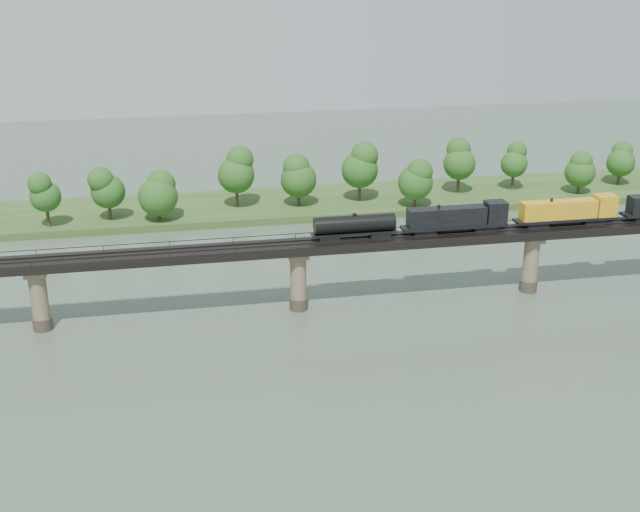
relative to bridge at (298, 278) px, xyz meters
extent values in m
plane|color=#3C4D3D|center=(0.00, -30.00, -5.46)|extent=(400.00, 400.00, 0.00)
cube|color=#304C1E|center=(0.00, 55.00, -4.66)|extent=(300.00, 24.00, 1.60)
cylinder|color=#473A2D|center=(-40.00, 0.00, -4.46)|extent=(3.00, 3.00, 2.00)
cylinder|color=#89755A|center=(-40.00, 0.00, 0.04)|extent=(2.60, 2.60, 9.00)
cube|color=#89755A|center=(-40.00, 0.00, 4.04)|extent=(3.20, 3.20, 1.00)
cylinder|color=#473A2D|center=(0.00, 0.00, -4.46)|extent=(3.00, 3.00, 2.00)
cylinder|color=#89755A|center=(0.00, 0.00, 0.04)|extent=(2.60, 2.60, 9.00)
cube|color=#89755A|center=(0.00, 0.00, 4.04)|extent=(3.20, 3.20, 1.00)
cylinder|color=#473A2D|center=(40.00, 0.00, -4.46)|extent=(3.00, 3.00, 2.00)
cylinder|color=#89755A|center=(40.00, 0.00, 0.04)|extent=(2.60, 2.60, 9.00)
cube|color=#89755A|center=(40.00, 0.00, 4.04)|extent=(3.20, 3.20, 1.00)
cube|color=black|center=(0.00, 0.00, 5.29)|extent=(220.00, 5.00, 1.50)
cube|color=black|center=(0.00, -0.75, 6.12)|extent=(220.00, 0.12, 0.16)
cube|color=black|center=(0.00, 0.75, 6.12)|extent=(220.00, 0.12, 0.16)
cube|color=black|center=(0.00, -2.40, 6.74)|extent=(220.00, 0.10, 0.10)
cube|color=black|center=(0.00, 2.40, 6.74)|extent=(220.00, 0.10, 0.10)
cube|color=black|center=(0.00, -2.40, 6.39)|extent=(0.08, 0.08, 0.70)
cube|color=black|center=(0.00, 2.40, 6.39)|extent=(0.08, 0.08, 0.70)
cylinder|color=#382619|center=(-44.43, 46.31, -2.10)|extent=(0.70, 0.70, 3.51)
sphere|color=#1C4B15|center=(-44.43, 46.31, 2.57)|extent=(6.31, 6.31, 6.31)
sphere|color=#1C4B15|center=(-44.43, 46.31, 5.50)|extent=(4.73, 4.73, 4.73)
cylinder|color=#382619|center=(-32.24, 48.84, -2.19)|extent=(0.70, 0.70, 3.34)
sphere|color=#1C4B15|center=(-32.24, 48.84, 2.27)|extent=(7.18, 7.18, 7.18)
sphere|color=#1C4B15|center=(-32.24, 48.84, 5.06)|extent=(5.39, 5.39, 5.39)
cylinder|color=#382619|center=(-22.01, 46.15, -2.45)|extent=(0.70, 0.70, 2.83)
sphere|color=#1C4B15|center=(-22.01, 46.15, 1.32)|extent=(8.26, 8.26, 8.26)
sphere|color=#1C4B15|center=(-22.01, 46.15, 3.68)|extent=(6.19, 6.19, 6.19)
cylinder|color=#382619|center=(-5.04, 52.68, -1.88)|extent=(0.70, 0.70, 3.96)
sphere|color=#1C4B15|center=(-5.04, 52.68, 3.41)|extent=(8.07, 8.07, 8.07)
sphere|color=#1C4B15|center=(-5.04, 52.68, 6.71)|extent=(6.05, 6.05, 6.05)
cylinder|color=#382619|center=(8.52, 51.14, -2.23)|extent=(0.70, 0.70, 3.27)
sphere|color=#1C4B15|center=(8.52, 51.14, 2.13)|extent=(8.03, 8.03, 8.03)
sphere|color=#1C4B15|center=(8.52, 51.14, 4.85)|extent=(6.02, 6.02, 6.02)
cylinder|color=#382619|center=(22.65, 52.31, -1.90)|extent=(0.70, 0.70, 3.92)
sphere|color=#1C4B15|center=(22.65, 52.31, 3.33)|extent=(8.29, 8.29, 8.29)
sphere|color=#1C4B15|center=(22.65, 52.31, 6.60)|extent=(6.21, 6.21, 6.21)
cylinder|color=#382619|center=(33.59, 45.35, -2.35)|extent=(0.70, 0.70, 3.02)
sphere|color=#1C4B15|center=(33.59, 45.35, 1.69)|extent=(7.74, 7.74, 7.74)
sphere|color=#1C4B15|center=(33.59, 45.35, 4.21)|extent=(5.80, 5.80, 5.80)
cylinder|color=#382619|center=(46.81, 54.03, -1.96)|extent=(0.70, 0.70, 3.80)
sphere|color=#1C4B15|center=(46.81, 54.03, 3.10)|extent=(7.47, 7.47, 7.47)
sphere|color=#1C4B15|center=(46.81, 54.03, 6.27)|extent=(5.60, 5.60, 5.60)
cylinder|color=#382619|center=(60.48, 54.26, -2.17)|extent=(0.70, 0.70, 3.38)
sphere|color=#1C4B15|center=(60.48, 54.26, 2.34)|extent=(6.23, 6.23, 6.23)
sphere|color=#1C4B15|center=(60.48, 54.26, 5.16)|extent=(4.67, 4.67, 4.67)
cylinder|color=#382619|center=(74.35, 48.39, -2.47)|extent=(0.70, 0.70, 2.77)
sphere|color=#1C4B15|center=(74.35, 48.39, 1.22)|extent=(7.04, 7.04, 7.04)
sphere|color=#1C4B15|center=(74.35, 48.39, 3.54)|extent=(5.28, 5.28, 5.28)
cylinder|color=#382619|center=(87.62, 53.57, -2.39)|extent=(0.70, 0.70, 2.94)
sphere|color=#1C4B15|center=(87.62, 53.57, 1.54)|extent=(6.73, 6.73, 6.73)
sphere|color=#1C4B15|center=(87.62, 53.57, 3.99)|extent=(5.05, 5.05, 5.05)
cube|color=black|center=(50.56, 0.00, 6.55)|extent=(3.72, 2.23, 1.02)
cube|color=black|center=(40.32, 0.00, 6.55)|extent=(3.72, 2.23, 1.02)
cube|color=black|center=(45.44, 0.00, 7.20)|extent=(17.67, 2.79, 0.47)
cube|color=gold|center=(44.04, 0.00, 8.92)|extent=(13.02, 2.51, 2.98)
cube|color=gold|center=(52.42, 0.00, 9.20)|extent=(3.35, 2.79, 3.53)
cylinder|color=black|center=(45.44, 0.00, 6.69)|extent=(5.58, 1.30, 1.30)
cube|color=black|center=(31.02, 0.00, 6.55)|extent=(3.72, 2.23, 1.02)
cube|color=black|center=(20.79, 0.00, 6.55)|extent=(3.72, 2.23, 1.02)
cube|color=black|center=(25.90, 0.00, 7.20)|extent=(17.67, 2.79, 0.47)
cube|color=black|center=(24.51, 0.00, 8.92)|extent=(13.02, 2.51, 2.98)
cube|color=black|center=(32.88, 0.00, 9.20)|extent=(3.35, 2.79, 3.53)
cylinder|color=black|center=(25.90, 0.00, 6.69)|extent=(5.58, 1.30, 1.30)
cube|color=black|center=(13.35, 0.00, 6.55)|extent=(3.26, 2.05, 1.02)
cube|color=black|center=(4.97, 0.00, 6.55)|extent=(3.26, 2.05, 1.02)
cube|color=black|center=(9.16, 0.00, 7.16)|extent=(13.95, 2.23, 0.28)
cylinder|color=black|center=(9.16, 0.00, 8.65)|extent=(13.02, 2.79, 2.79)
cylinder|color=black|center=(9.16, 0.00, 10.13)|extent=(0.65, 0.65, 0.47)
camera|label=1|loc=(-18.94, -117.70, 49.19)|focal=45.00mm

